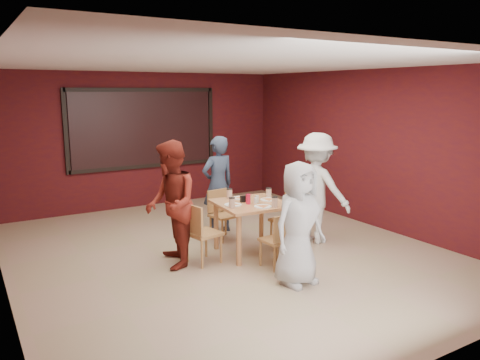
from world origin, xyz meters
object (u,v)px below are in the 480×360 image
diner_front (299,224)px  dining_table (251,209)px  chair_right (290,215)px  diner_back (218,185)px  chair_back (221,211)px  chair_left (200,230)px  chair_front (279,237)px  diner_left (171,205)px  diner_right (317,188)px

diner_front → dining_table: bearing=78.2°
chair_right → diner_front: size_ratio=0.56×
dining_table → diner_back: (0.09, 1.21, 0.15)m
chair_back → chair_right: 1.16m
dining_table → chair_left: size_ratio=1.23×
chair_front → dining_table: bearing=90.2°
dining_table → diner_front: size_ratio=0.68×
chair_front → chair_right: size_ratio=0.89×
diner_left → chair_left: bearing=85.3°
chair_back → diner_back: 0.53m
diner_left → diner_right: diner_right is taller
chair_right → diner_left: (-1.94, 0.16, 0.39)m
dining_table → chair_left: dining_table is taller
chair_left → diner_left: diner_left is taller
dining_table → chair_right: (0.71, -0.03, -0.19)m
chair_back → diner_front: bearing=-91.8°
chair_front → chair_left: 1.12m
chair_right → diner_back: bearing=116.4°
chair_right → diner_back: diner_back is taller
dining_table → diner_back: 1.22m
chair_right → diner_right: (0.49, -0.04, 0.39)m
chair_front → chair_right: (0.71, 0.69, 0.05)m
diner_left → diner_right: bearing=101.3°
dining_table → chair_back: dining_table is taller
dining_table → chair_right: dining_table is taller
diner_front → diner_right: bearing=35.4°
chair_right → diner_back: size_ratio=0.52×
chair_right → diner_front: 1.51m
chair_front → chair_back: 1.58m
chair_right → diner_left: bearing=175.3°
chair_front → diner_back: (0.09, 1.93, 0.39)m
chair_left → chair_right: bearing=-0.8°
chair_left → diner_front: (0.76, -1.25, 0.29)m
chair_right → diner_right: bearing=-4.4°
chair_right → chair_back: bearing=129.9°
chair_right → chair_left: bearing=179.2°
diner_front → diner_left: bearing=121.8°
diner_left → diner_right: (2.43, -0.20, 0.00)m
dining_table → diner_left: diner_left is taller
diner_front → diner_left: (-1.13, 1.39, 0.09)m
chair_front → diner_right: bearing=28.7°
diner_front → diner_left: 1.79m
chair_left → diner_left: size_ratio=0.50×
chair_front → chair_right: bearing=44.3°
diner_back → diner_right: bearing=126.5°
chair_back → dining_table: bearing=-87.7°
chair_back → chair_left: 1.20m
diner_front → diner_right: size_ratio=0.89×
chair_back → diner_left: (-1.19, -0.73, 0.42)m
chair_front → diner_back: size_ratio=0.47×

